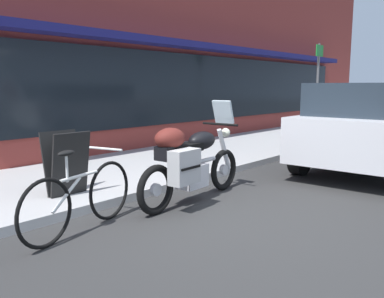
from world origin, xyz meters
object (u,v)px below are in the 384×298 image
(sandwich_board_sign, at_px, (66,163))
(touring_motorcycle, at_px, (190,160))
(parked_bicycle, at_px, (80,198))
(parking_sign_pole, at_px, (318,83))
(parked_minivan, at_px, (379,123))

(sandwich_board_sign, bearing_deg, touring_motorcycle, -50.00)
(touring_motorcycle, distance_m, sandwich_board_sign, 1.70)
(parked_bicycle, bearing_deg, sandwich_board_sign, 64.49)
(parking_sign_pole, bearing_deg, parked_minivan, -138.78)
(parked_bicycle, distance_m, parked_minivan, 6.05)
(sandwich_board_sign, xyz_separation_m, parking_sign_pole, (8.30, 0.10, 1.13))
(parked_bicycle, height_order, sandwich_board_sign, sandwich_board_sign)
(parked_bicycle, height_order, parking_sign_pole, parking_sign_pole)
(parking_sign_pole, bearing_deg, touring_motorcycle, -169.00)
(parked_minivan, relative_size, sandwich_board_sign, 5.49)
(parking_sign_pole, bearing_deg, parked_bicycle, -172.13)
(parked_minivan, xyz_separation_m, sandwich_board_sign, (-5.33, 2.51, -0.33))
(touring_motorcycle, distance_m, parked_minivan, 4.41)
(touring_motorcycle, distance_m, parking_sign_pole, 7.43)
(sandwich_board_sign, distance_m, parking_sign_pole, 8.38)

